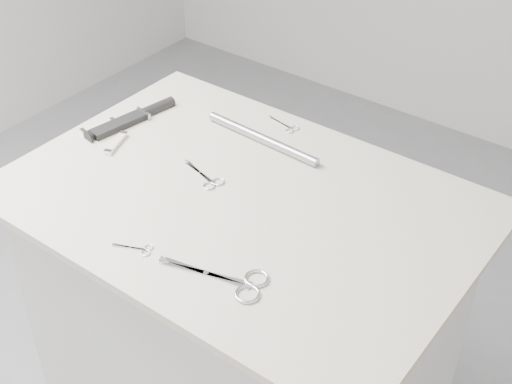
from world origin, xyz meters
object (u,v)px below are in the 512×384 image
Objects in this scene: plinth at (243,345)px; metal_rail at (262,138)px; embroidery_scissors_b at (287,126)px; sheathed_knife at (137,116)px; pocket_knife_b at (98,126)px; embroidery_scissors_a at (208,179)px; large_shears at (235,282)px; tiny_scissors at (138,249)px; pocket_knife_a at (116,143)px.

metal_rail is (-0.09, 0.20, 0.48)m from plinth.
sheathed_knife is (-0.32, -0.20, 0.01)m from embroidery_scissors_b.
embroidery_scissors_a is at bearing -75.88° from pocket_knife_b.
sheathed_knife is at bearing 136.52° from large_shears.
embroidery_scissors_b is at bearing 69.44° from tiny_scissors.
embroidery_scissors_b is at bearing 100.71° from large_shears.
large_shears is at bearing -25.92° from embroidery_scissors_a.
sheathed_knife reaches higher than large_shears.
pocket_knife_a is (-0.51, 0.19, 0.00)m from large_shears.
metal_rail is at bearing -70.59° from pocket_knife_a.
pocket_knife_a reaches higher than large_shears.
pocket_knife_a reaches higher than plinth.
sheathed_knife is at bearing 166.40° from plinth.
sheathed_knife reaches higher than tiny_scissors.
tiny_scissors is (-0.21, -0.04, -0.00)m from large_shears.
tiny_scissors is (0.04, -0.26, -0.00)m from embroidery_scissors_a.
embroidery_scissors_b is 0.99× the size of pocket_knife_a.
sheathed_knife is 0.10m from pocket_knife_b.
plinth is at bearing -76.75° from pocket_knife_b.
pocket_knife_a is 1.00× the size of pocket_knife_b.
pocket_knife_a is 0.29× the size of metal_rail.
pocket_knife_b reaches higher than large_shears.
pocket_knife_a reaches higher than embroidery_scissors_a.
plinth is 9.70× the size of embroidery_scissors_b.
large_shears is 2.26× the size of pocket_knife_b.
embroidery_scissors_b is (0.01, 0.29, -0.00)m from embroidery_scissors_a.
sheathed_knife reaches higher than metal_rail.
tiny_scissors is 0.49m from sheathed_knife.
sheathed_knife reaches higher than embroidery_scissors_b.
plinth is at bearing 111.23° from large_shears.
pocket_knife_b is at bearing 145.33° from large_shears.
large_shears is at bearing -59.27° from metal_rail.
embroidery_scissors_a is at bearing 75.39° from tiny_scissors.
large_shears is 0.64m from pocket_knife_b.
tiny_scissors is 0.33× the size of sheathed_knife.
sheathed_knife is (-0.31, 0.09, 0.01)m from embroidery_scissors_a.
pocket_knife_a is at bearing -140.93° from metal_rail.
pocket_knife_b is at bearing 122.73° from tiny_scissors.
sheathed_knife is at bearing -161.50° from metal_rail.
sheathed_knife is at bearing 1.37° from pocket_knife_a.
metal_rail is at bearing 114.88° from plinth.
pocket_knife_b is at bearing 53.86° from pocket_knife_a.
metal_rail is (-0.01, -0.09, 0.01)m from embroidery_scissors_b.
embroidery_scissors_b is at bearing 85.77° from metal_rail.
embroidery_scissors_a is at bearing -96.85° from sheathed_knife.
embroidery_scissors_a is at bearing -91.48° from metal_rail.
plinth is 0.63m from sheathed_knife.
embroidery_scissors_a is 1.33× the size of pocket_knife_b.
tiny_scissors is 0.86× the size of pocket_knife_b.
pocket_knife_b is at bearing -131.78° from embroidery_scissors_b.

